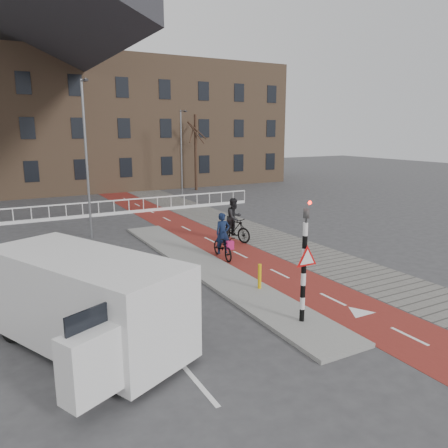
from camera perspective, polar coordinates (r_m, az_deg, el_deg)
ground at (r=14.89m, az=7.06°, el=-9.54°), size 120.00×120.00×0.00m
bike_lane at (r=23.91m, az=-4.00°, el=-1.07°), size 2.50×60.00×0.01m
sidewalk at (r=25.17m, az=1.80°, el=-0.36°), size 3.00×60.00×0.01m
curb_island at (r=17.76m, az=-2.35°, el=-5.60°), size 1.80×16.00×0.12m
traffic_signal at (r=12.38m, az=10.49°, el=-4.45°), size 0.80×0.80×3.68m
bollard at (r=15.17m, az=4.67°, el=-6.82°), size 0.12×0.12×0.87m
cyclist_near at (r=18.89m, az=-0.15°, el=-2.54°), size 0.86×1.98×2.00m
cyclist_far at (r=21.71m, az=1.33°, el=0.05°), size 1.22×2.14×2.18m
van at (r=11.71m, az=-17.61°, el=-9.46°), size 4.50×6.10×2.44m
railing at (r=28.82m, az=-21.85°, el=0.98°), size 28.00×0.10×0.99m
townhouse_row at (r=43.54m, az=-22.53°, el=14.40°), size 46.00×10.00×15.90m
tree_right at (r=40.38m, az=-3.70°, el=9.26°), size 0.27×0.27×6.81m
streetlight_near at (r=23.08m, az=-17.50°, el=7.82°), size 0.12×0.12×7.88m
streetlight_right at (r=37.25m, az=-5.59°, el=9.17°), size 0.12×0.12×7.07m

